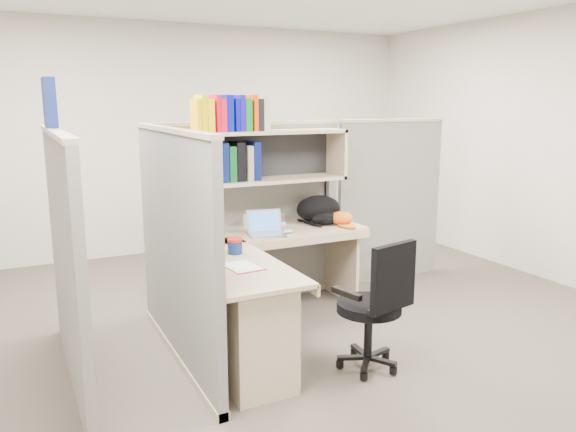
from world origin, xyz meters
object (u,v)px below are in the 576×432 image
desk (260,303)px  task_chair (373,325)px  backpack (321,210)px  snack_canister (235,246)px  laptop (267,223)px

desk → task_chair: task_chair is taller
desk → backpack: 1.39m
backpack → task_chair: 1.49m
desk → snack_canister: 0.45m
backpack → desk: bearing=-129.3°
desk → snack_canister: bearing=104.1°
backpack → snack_canister: bearing=-141.2°
backpack → snack_canister: (-1.06, -0.61, -0.07)m
desk → backpack: (0.99, 0.89, 0.41)m
backpack → task_chair: backpack is taller
desk → task_chair: size_ratio=1.90×
snack_canister → task_chair: (0.70, -0.73, -0.46)m
backpack → task_chair: bearing=-96.3°
desk → laptop: 0.86m
desk → laptop: size_ratio=6.08×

